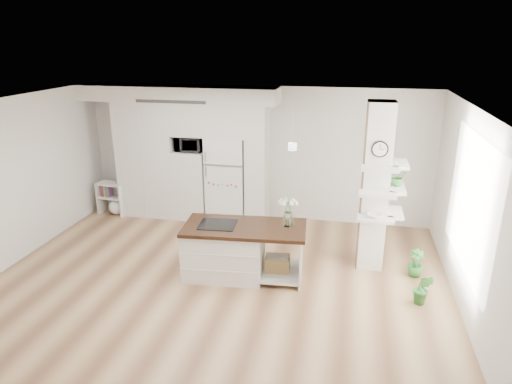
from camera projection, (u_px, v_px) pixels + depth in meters
floor at (215, 286)px, 6.92m from camera, size 7.00×6.00×0.01m
room at (211, 169)px, 6.33m from camera, size 7.04×6.04×2.72m
cabinet_wall at (183, 146)px, 9.20m from camera, size 4.00×0.71×2.70m
refrigerator at (228, 178)px, 9.23m from camera, size 0.78×0.69×1.75m
column at (381, 189)px, 7.07m from camera, size 0.69×0.90×2.70m
window at (471, 204)px, 6.03m from camera, size 0.00×2.40×2.40m
pendant_light at (337, 154)px, 6.05m from camera, size 0.12×0.12×0.10m
kitchen_island at (232, 249)px, 7.14m from camera, size 1.94×1.05×1.41m
bookshelf at (114, 200)px, 9.68m from camera, size 0.61×0.39×0.69m
floor_plant_a at (423, 289)px, 6.39m from camera, size 0.32×0.28×0.48m
floor_plant_b at (416, 263)px, 7.17m from camera, size 0.30×0.30×0.44m
microwave at (190, 144)px, 9.10m from camera, size 0.54×0.37×0.30m
shelf_plant at (398, 177)px, 7.12m from camera, size 0.27×0.23×0.30m
decor_bowl at (374, 215)px, 6.98m from camera, size 0.22×0.22×0.05m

